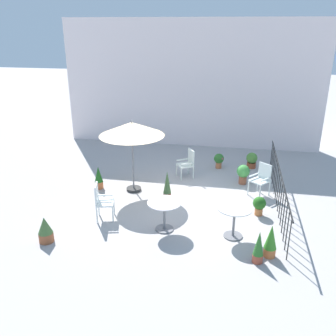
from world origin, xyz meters
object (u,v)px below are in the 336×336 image
cafe_table_1 (234,216)px  potted_plant_6 (259,205)px  potted_plant_0 (167,185)px  patio_chair_1 (262,178)px  patio_umbrella_0 (132,130)px  potted_plant_4 (219,160)px  potted_plant_3 (243,173)px  potted_plant_2 (99,178)px  potted_plant_7 (259,247)px  potted_plant_5 (252,160)px  potted_plant_8 (45,230)px  patio_chair_0 (101,200)px  patio_chair_2 (188,162)px  potted_plant_1 (271,241)px  cafe_table_0 (164,211)px

cafe_table_1 → potted_plant_6: cafe_table_1 is taller
potted_plant_0 → patio_chair_1: bearing=18.0°
cafe_table_1 → potted_plant_0: size_ratio=0.92×
patio_umbrella_0 → cafe_table_1: 3.89m
patio_chair_1 → potted_plant_4: (-1.33, 1.91, -0.22)m
potted_plant_3 → potted_plant_2: bearing=-164.7°
patio_chair_1 → potted_plant_7: size_ratio=1.27×
cafe_table_1 → potted_plant_2: (-4.08, 2.00, -0.18)m
patio_chair_1 → potted_plant_6: size_ratio=1.83×
patio_chair_1 → potted_plant_5: 2.18m
patio_umbrella_0 → potted_plant_3: patio_umbrella_0 is taller
potted_plant_8 → patio_umbrella_0: bearing=68.5°
potted_plant_5 → potted_plant_8: 7.38m
potted_plant_4 → potted_plant_5: bearing=12.4°
patio_chair_0 → potted_plant_0: (1.43, 1.38, -0.10)m
potted_plant_5 → patio_chair_2: bearing=-149.2°
potted_plant_3 → potted_plant_5: 1.49m
cafe_table_1 → patio_chair_2: patio_chair_2 is taller
potted_plant_0 → potted_plant_6: (2.53, -0.44, -0.14)m
cafe_table_1 → potted_plant_1: size_ratio=1.07×
potted_plant_8 → potted_plant_0: bearing=48.8°
patio_chair_1 → patio_chair_2: (-2.29, 0.92, -0.02)m
cafe_table_1 → patio_chair_2: (-1.56, 3.40, -0.02)m
potted_plant_1 → patio_chair_1: bearing=91.0°
potted_plant_4 → potted_plant_0: bearing=-115.1°
cafe_table_0 → potted_plant_3: 3.68m
cafe_table_1 → patio_chair_0: bearing=175.7°
patio_chair_0 → potted_plant_7: 4.03m
potted_plant_1 → potted_plant_8: size_ratio=1.21×
cafe_table_0 → potted_plant_7: bearing=-23.0°
potted_plant_4 → potted_plant_5: potted_plant_5 is taller
patio_umbrella_0 → potted_plant_3: (3.22, 1.12, -1.53)m
patio_chair_0 → potted_plant_3: patio_chair_0 is taller
potted_plant_4 → potted_plant_8: size_ratio=0.83×
cafe_table_1 → potted_plant_2: 4.55m
cafe_table_0 → patio_chair_1: 3.44m
patio_chair_2 → potted_plant_1: size_ratio=1.22×
patio_chair_0 → potted_plant_8: size_ratio=1.53×
potted_plant_1 → patio_umbrella_0: bearing=144.3°
potted_plant_2 → potted_plant_7: 5.45m
cafe_table_0 → patio_chair_2: size_ratio=0.87×
patio_chair_0 → potted_plant_4: 4.96m
patio_chair_2 → potted_plant_3: patio_chair_2 is taller
potted_plant_2 → potted_plant_0: bearing=-9.8°
potted_plant_3 → patio_umbrella_0: bearing=-160.9°
cafe_table_0 → cafe_table_1: 1.65m
patio_chair_0 → patio_chair_1: patio_chair_0 is taller
potted_plant_6 → potted_plant_8: bearing=-155.5°
cafe_table_1 → potted_plant_4: bearing=97.8°
patio_chair_1 → potted_plant_1: 3.14m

